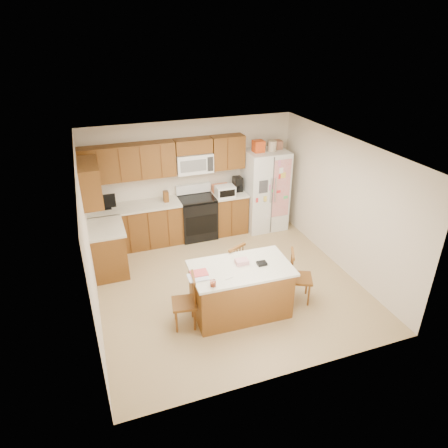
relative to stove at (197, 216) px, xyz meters
name	(u,v)px	position (x,y,z in m)	size (l,w,h in m)	color
ground	(227,283)	(0.00, -1.94, -0.47)	(4.50, 4.50, 0.00)	#A2855A
room_shell	(228,212)	(0.00, -1.94, 0.97)	(4.60, 4.60, 2.52)	beige
cabinetry	(152,207)	(-0.98, -0.15, 0.44)	(3.36, 1.56, 2.15)	brown
stove	(197,216)	(0.00, 0.00, 0.00)	(0.76, 0.65, 1.13)	black
refrigerator	(265,189)	(1.57, -0.06, 0.45)	(0.90, 0.79, 2.04)	white
island	(240,289)	(-0.08, -2.75, -0.04)	(1.66, 0.97, 0.95)	brown
windsor_chair_left	(186,303)	(-0.98, -2.76, -0.05)	(0.42, 0.44, 0.89)	brown
windsor_chair_back	(231,268)	(0.01, -2.10, -0.04)	(0.52, 0.51, 0.92)	brown
windsor_chair_right	(299,278)	(0.97, -2.77, -0.04)	(0.51, 0.52, 0.92)	brown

